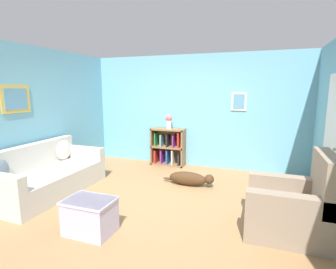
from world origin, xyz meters
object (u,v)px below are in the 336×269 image
coffee_table (90,215)px  vase (169,121)px  dog (190,179)px  bookshelf (168,148)px  couch (46,176)px  recliner_chair (293,207)px

coffee_table → vase: vase is taller
vase → dog: bearing=-53.8°
bookshelf → dog: size_ratio=0.87×
vase → couch: bearing=-121.8°
bookshelf → dog: (0.86, -1.17, -0.29)m
dog → vase: (-0.84, 1.15, 0.94)m
recliner_chair → vase: (-2.51, 2.33, 0.72)m
bookshelf → vase: (0.02, -0.02, 0.66)m
couch → bookshelf: bearing=58.7°
bookshelf → recliner_chair: size_ratio=0.83×
couch → dog: size_ratio=1.99×
recliner_chair → dog: bearing=144.6°
couch → dog: bearing=27.5°
couch → dog: couch is taller
couch → vase: bearing=58.2°
recliner_chair → bookshelf: bearing=137.0°
bookshelf → dog: 1.48m
bookshelf → vase: size_ratio=2.63×
bookshelf → couch: bearing=-121.3°
recliner_chair → dog: recliner_chair is taller
couch → vase: vase is taller
bookshelf → coffee_table: bearing=-88.1°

